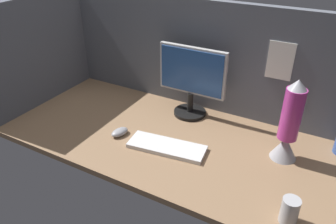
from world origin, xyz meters
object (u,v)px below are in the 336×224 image
at_px(monitor, 192,79).
at_px(mouse, 120,132).
at_px(keyboard, 167,147).
at_px(mug_steel, 290,211).
at_px(lava_lamp, 289,127).

height_order(monitor, mouse, monitor).
bearing_deg(keyboard, mouse, 175.48).
height_order(mouse, mug_steel, mug_steel).
relative_size(keyboard, lava_lamp, 0.95).
relative_size(monitor, lava_lamp, 0.99).
bearing_deg(lava_lamp, mouse, -164.31).
distance_m(monitor, keyboard, 0.41).
xyz_separation_m(monitor, mug_steel, (0.64, -0.53, -0.16)).
height_order(monitor, lava_lamp, lava_lamp).
bearing_deg(lava_lamp, monitor, 163.96).
xyz_separation_m(mouse, lava_lamp, (0.76, 0.21, 0.15)).
distance_m(mouse, mug_steel, 0.87).
relative_size(monitor, mouse, 4.03).
relative_size(mouse, mug_steel, 0.93).
height_order(keyboard, mug_steel, mug_steel).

